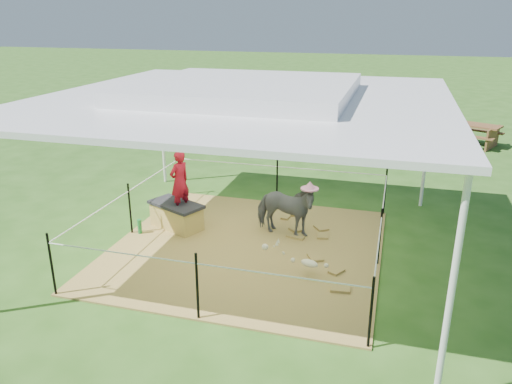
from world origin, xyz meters
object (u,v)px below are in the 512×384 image
(trash_barrel, at_px, (434,148))
(distant_person, at_px, (402,132))
(straw_bale, at_px, (177,216))
(foal, at_px, (309,262))
(woman, at_px, (179,176))
(pony, at_px, (285,210))
(picnic_table_near, at_px, (369,131))
(green_bottle, at_px, (140,226))
(picnic_table_far, at_px, (471,134))

(trash_barrel, height_order, distant_person, distant_person)
(straw_bale, bearing_deg, foal, -22.63)
(straw_bale, bearing_deg, distant_person, 60.99)
(woman, height_order, distant_person, woman)
(pony, relative_size, trash_barrel, 1.33)
(foal, bearing_deg, pony, 135.75)
(straw_bale, relative_size, distant_person, 0.93)
(woman, bearing_deg, distant_person, 176.03)
(trash_barrel, bearing_deg, distant_person, 120.79)
(pony, height_order, picnic_table_near, pony)
(woman, relative_size, pony, 0.99)
(trash_barrel, bearing_deg, woman, -129.36)
(pony, bearing_deg, woman, 105.17)
(foal, height_order, distant_person, distant_person)
(green_bottle, distance_m, foal, 3.40)
(green_bottle, height_order, picnic_table_near, picnic_table_near)
(straw_bale, relative_size, trash_barrel, 1.10)
(straw_bale, xyz_separation_m, foal, (2.77, -1.15, 0.01))
(trash_barrel, height_order, picnic_table_near, trash_barrel)
(trash_barrel, distance_m, picnic_table_near, 2.76)
(green_bottle, height_order, distant_person, distant_person)
(pony, xyz_separation_m, foal, (0.71, -1.35, -0.27))
(straw_bale, relative_size, woman, 0.83)
(woman, distance_m, green_bottle, 1.20)
(pony, distance_m, foal, 1.55)
(green_bottle, xyz_separation_m, trash_barrel, (5.48, 6.34, 0.28))
(woman, relative_size, green_bottle, 4.32)
(trash_barrel, relative_size, distant_person, 0.85)
(pony, relative_size, picnic_table_far, 0.74)
(woman, bearing_deg, straw_bale, -65.56)
(picnic_table_far, bearing_deg, woman, -100.82)
(pony, xyz_separation_m, picnic_table_far, (4.10, 8.24, -0.20))
(straw_bale, height_order, picnic_table_far, picnic_table_far)
(picnic_table_near, xyz_separation_m, picnic_table_far, (3.11, 0.52, -0.03))
(woman, height_order, picnic_table_near, woman)
(straw_bale, xyz_separation_m, woman, (0.10, 0.00, 0.81))
(green_bottle, relative_size, picnic_table_far, 0.17)
(picnic_table_near, relative_size, distant_person, 1.66)
(distant_person, bearing_deg, foal, 66.75)
(woman, relative_size, distant_person, 1.12)
(trash_barrel, xyz_separation_m, picnic_table_near, (-1.87, 2.03, -0.08))
(woman, xyz_separation_m, pony, (1.96, 0.20, -0.53))
(trash_barrel, bearing_deg, picnic_table_near, 132.73)
(pony, bearing_deg, picnic_table_far, -17.07)
(foal, height_order, picnic_table_far, picnic_table_far)
(green_bottle, distance_m, trash_barrel, 8.39)
(trash_barrel, bearing_deg, straw_bale, -129.94)
(woman, height_order, foal, woman)
(trash_barrel, bearing_deg, foal, -107.06)
(straw_bale, distance_m, picnic_table_far, 10.45)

